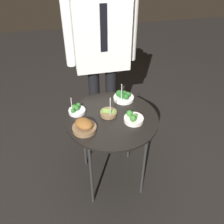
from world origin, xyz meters
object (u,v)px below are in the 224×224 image
object	(u,v)px
bowl_asparagus_far_rim	(109,113)
bowl_broccoli_back_left	(123,97)
waiter_figure	(101,42)
bowl_broccoli_mid_right	(77,110)
bowl_roast_back_right	(84,126)
serving_cart	(112,122)
bowl_broccoli_near_rim	(133,118)

from	to	relation	value
bowl_asparagus_far_rim	bowl_broccoli_back_left	world-z (taller)	bowl_asparagus_far_rim
bowl_asparagus_far_rim	waiter_figure	world-z (taller)	waiter_figure
bowl_broccoli_mid_right	waiter_figure	size ratio (longest dim) A/B	0.08
bowl_broccoli_mid_right	bowl_roast_back_right	size ratio (longest dim) A/B	0.75
bowl_asparagus_far_rim	bowl_roast_back_right	distance (m)	0.24
waiter_figure	serving_cart	bearing A→B (deg)	-93.74
serving_cart	bowl_broccoli_near_rim	world-z (taller)	bowl_broccoli_near_rim
bowl_asparagus_far_rim	bowl_broccoli_near_rim	world-z (taller)	bowl_asparagus_far_rim
bowl_broccoli_mid_right	bowl_broccoli_near_rim	size ratio (longest dim) A/B	0.90
bowl_asparagus_far_rim	bowl_broccoli_near_rim	distance (m)	0.19
bowl_broccoli_near_rim	waiter_figure	xyz separation A→B (m)	(-0.10, 0.64, 0.32)
bowl_broccoli_mid_right	bowl_roast_back_right	world-z (taller)	bowl_broccoli_mid_right
bowl_asparagus_far_rim	waiter_figure	size ratio (longest dim) A/B	0.11
bowl_broccoli_mid_right	bowl_asparagus_far_rim	xyz separation A→B (m)	(0.23, -0.08, -0.01)
serving_cart	bowl_roast_back_right	world-z (taller)	bowl_roast_back_right
serving_cart	bowl_broccoli_near_rim	size ratio (longest dim) A/B	4.85
bowl_roast_back_right	bowl_broccoli_near_rim	bearing A→B (deg)	2.96
waiter_figure	bowl_broccoli_back_left	bearing A→B (deg)	-74.05
bowl_roast_back_right	bowl_broccoli_back_left	bearing A→B (deg)	40.22
bowl_broccoli_near_rim	bowl_roast_back_right	bearing A→B (deg)	-177.04
bowl_broccoli_back_left	bowl_broccoli_near_rim	bearing A→B (deg)	-90.25
bowl_broccoli_mid_right	bowl_roast_back_right	xyz separation A→B (m)	(0.03, -0.21, 0.01)
waiter_figure	bowl_broccoli_near_rim	bearing A→B (deg)	-81.00
serving_cart	bowl_broccoli_back_left	distance (m)	0.26
serving_cart	bowl_broccoli_mid_right	xyz separation A→B (m)	(-0.24, 0.12, 0.07)
serving_cart	bowl_broccoli_near_rim	distance (m)	0.17
bowl_roast_back_right	serving_cart	bearing A→B (deg)	23.56
bowl_asparagus_far_rim	waiter_figure	distance (m)	0.62
bowl_broccoli_mid_right	bowl_roast_back_right	distance (m)	0.21
bowl_broccoli_back_left	bowl_roast_back_right	size ratio (longest dim) A/B	0.97
bowl_asparagus_far_rim	bowl_broccoli_mid_right	bearing A→B (deg)	160.26
serving_cart	bowl_roast_back_right	xyz separation A→B (m)	(-0.21, -0.09, 0.08)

